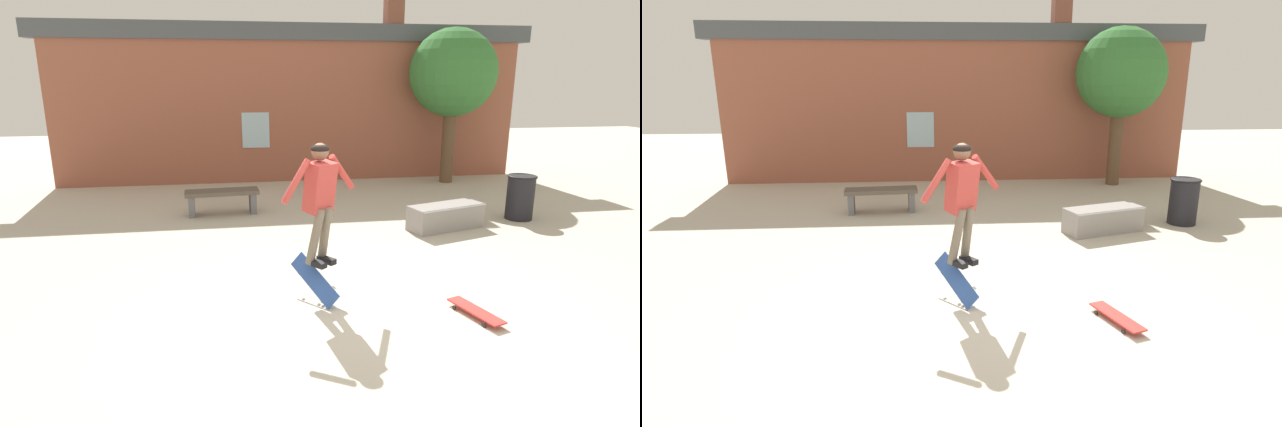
{
  "view_description": "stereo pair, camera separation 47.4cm",
  "coord_description": "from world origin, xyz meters",
  "views": [
    {
      "loc": [
        -1.4,
        -5.16,
        2.71
      ],
      "look_at": [
        -0.49,
        0.62,
        1.09
      ],
      "focal_mm": 28.0,
      "sensor_mm": 36.0,
      "label": 1
    },
    {
      "loc": [
        -0.93,
        -5.22,
        2.71
      ],
      "look_at": [
        -0.49,
        0.62,
        1.09
      ],
      "focal_mm": 28.0,
      "sensor_mm": 36.0,
      "label": 2
    }
  ],
  "objects": [
    {
      "name": "skateboard_resting",
      "position": [
        1.22,
        -0.21,
        0.07
      ],
      "size": [
        0.42,
        0.8,
        0.08
      ],
      "rotation": [
        0.0,
        0.0,
        1.88
      ],
      "color": "red",
      "rests_on": "ground_plane"
    },
    {
      "name": "skate_ledge",
      "position": [
        2.24,
        3.15,
        0.23
      ],
      "size": [
        1.5,
        0.91,
        0.45
      ],
      "rotation": [
        0.0,
        0.0,
        0.3
      ],
      "color": "gray",
      "rests_on": "ground_plane"
    },
    {
      "name": "skateboard_flipping",
      "position": [
        -0.57,
        0.56,
        0.26
      ],
      "size": [
        0.52,
        0.73,
        0.5
      ],
      "rotation": [
        0.0,
        0.0,
        -1.09
      ],
      "color": "#2D519E"
    },
    {
      "name": "park_bench",
      "position": [
        -1.82,
        4.81,
        0.35
      ],
      "size": [
        1.49,
        0.58,
        0.5
      ],
      "rotation": [
        0.0,
        0.0,
        0.08
      ],
      "color": "brown",
      "rests_on": "ground_plane"
    },
    {
      "name": "trash_bin",
      "position": [
        3.92,
        3.55,
        0.45
      ],
      "size": [
        0.55,
        0.55,
        0.87
      ],
      "color": "black",
      "rests_on": "ground_plane"
    },
    {
      "name": "skater",
      "position": [
        -0.49,
        0.62,
        1.35
      ],
      "size": [
        1.03,
        0.8,
        1.52
      ],
      "rotation": [
        0.0,
        0.0,
        -0.93
      ],
      "color": "#B23833"
    },
    {
      "name": "building_backdrop",
      "position": [
        0.02,
        8.09,
        2.08
      ],
      "size": [
        12.68,
        0.52,
        4.81
      ],
      "color": "#93513D",
      "rests_on": "ground_plane"
    },
    {
      "name": "tree_right",
      "position": [
        3.91,
        7.13,
        2.76
      ],
      "size": [
        2.18,
        2.18,
        3.88
      ],
      "color": "brown",
      "rests_on": "ground_plane"
    },
    {
      "name": "ground_plane",
      "position": [
        0.0,
        0.0,
        0.0
      ],
      "size": [
        40.0,
        40.0,
        0.0
      ],
      "primitive_type": "plane",
      "color": "beige"
    }
  ]
}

